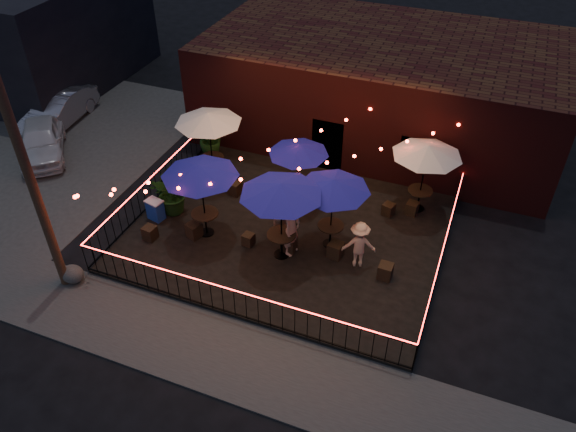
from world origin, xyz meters
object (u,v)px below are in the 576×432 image
cafe_table_4 (333,186)px  boulder (72,274)px  cafe_table_1 (208,119)px  cafe_table_3 (298,150)px  utility_pole (28,174)px  cooler (155,210)px  cafe_table_2 (281,190)px  cafe_table_5 (427,151)px  cafe_table_0 (200,171)px

cafe_table_4 → boulder: 8.28m
cafe_table_1 → cafe_table_3: (3.51, -0.27, -0.33)m
cafe_table_4 → boulder: cafe_table_4 is taller
cafe_table_1 → cafe_table_3: size_ratio=1.11×
cafe_table_3 → utility_pole: bearing=-128.9°
cooler → cafe_table_2: bearing=11.4°
cafe_table_1 → cafe_table_2: (4.06, -3.15, 0.10)m
cafe_table_2 → cafe_table_5: (3.52, 3.96, -0.18)m
cafe_table_1 → boulder: bearing=-102.4°
boulder → cafe_table_4: bearing=32.8°
utility_pole → cafe_table_4: 8.38m
cafe_table_4 → cafe_table_5: (2.27, 2.91, 0.03)m
cafe_table_4 → cafe_table_1: bearing=158.4°
cafe_table_5 → cooler: 9.26m
utility_pole → cafe_table_3: 8.31m
utility_pole → cafe_table_4: size_ratio=3.05×
cafe_table_1 → cafe_table_4: 5.71m
utility_pole → cafe_table_1: size_ratio=3.00×
cafe_table_1 → cafe_table_3: 3.53m
cafe_table_2 → cafe_table_4: (1.25, 1.05, -0.22)m
cooler → cafe_table_4: bearing=21.8°
cafe_table_3 → cafe_table_4: (1.80, -1.83, 0.22)m
cafe_table_2 → cooler: 5.15m
cafe_table_5 → cafe_table_0: bearing=-148.1°
utility_pole → cafe_table_3: size_ratio=3.34×
cafe_table_0 → cafe_table_1: cafe_table_0 is taller
cafe_table_3 → cooler: 5.24m
cafe_table_0 → cafe_table_3: 3.55m
cafe_table_0 → cafe_table_4: 4.09m
cafe_table_4 → cafe_table_5: cafe_table_5 is taller
cafe_table_2 → boulder: size_ratio=3.46×
utility_pole → cafe_table_2: size_ratio=2.89×
cafe_table_1 → cafe_table_5: size_ratio=1.04×
cafe_table_2 → cooler: size_ratio=3.69×
cafe_table_4 → cooler: cafe_table_4 is taller
utility_pole → cafe_table_3: (5.11, 6.32, -1.75)m
cafe_table_4 → utility_pole: bearing=-147.0°
utility_pole → boulder: 3.70m
cafe_table_0 → cooler: (-1.96, 0.05, -2.07)m
cafe_table_3 → cafe_table_2: bearing=-79.2°
cafe_table_0 → boulder: 4.91m
cafe_table_0 → cafe_table_5: cafe_table_0 is taller
cafe_table_0 → cafe_table_2: size_ratio=1.16×
cafe_table_0 → boulder: (-2.75, -3.36, -2.29)m
cafe_table_4 → cafe_table_3: bearing=134.5°
cafe_table_1 → cafe_table_3: bearing=-4.5°
cafe_table_1 → cafe_table_3: cafe_table_1 is taller
cafe_table_2 → cafe_table_5: bearing=48.4°
cafe_table_3 → cafe_table_4: cafe_table_4 is taller
cafe_table_3 → cafe_table_5: bearing=14.9°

